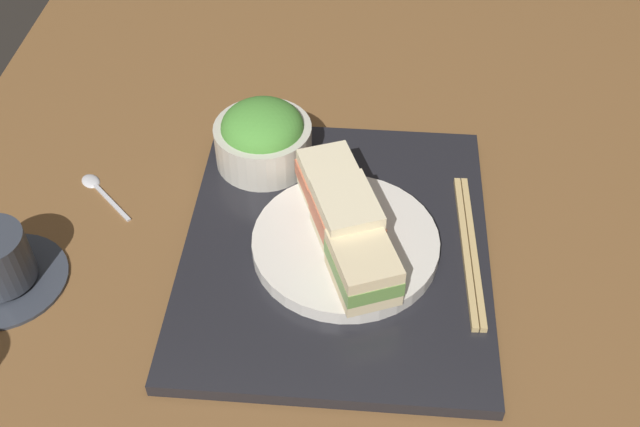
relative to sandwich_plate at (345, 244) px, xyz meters
The scene contains 9 objects.
ground_plane 4.70cm from the sandwich_plate, 24.18° to the left, with size 140.00×100.00×3.00cm, color brown.
serving_tray 2.17cm from the sandwich_plate, 41.75° to the left, with size 39.53×33.32×1.60cm, color black.
sandwich_plate is the anchor object (origin of this frame).
sandwich_near 7.10cm from the sandwich_plate, 161.06° to the right, with size 9.48×8.32×4.87cm.
sandwich_middle 3.88cm from the sandwich_plate, 90.00° to the left, with size 9.60×8.48×6.04cm.
sandwich_far 7.10cm from the sandwich_plate, 18.94° to the left, with size 9.55×8.58×4.86cm.
salad_bowl 17.82cm from the sandwich_plate, 37.58° to the left, with size 11.72×11.72×7.84cm.
chopsticks_pair 13.48cm from the sandwich_plate, 86.45° to the right, with size 21.80×2.32×0.70cm.
teaspoon 32.04cm from the sandwich_plate, 73.64° to the left, with size 8.15×8.30×0.80cm.
Camera 1 is at (-57.51, -2.66, 63.29)cm, focal length 42.49 mm.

